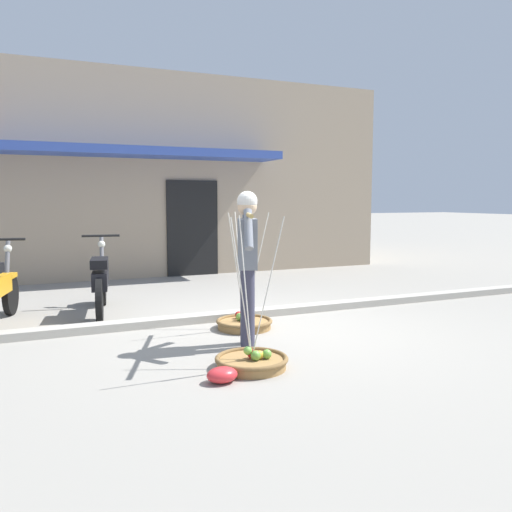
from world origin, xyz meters
TOP-DOWN VIEW (x-y plane):
  - ground_plane at (0.00, 0.00)m, footprint 90.00×90.00m
  - sidewalk_curb at (0.00, 0.70)m, footprint 20.00×0.24m
  - fruit_vendor at (-0.46, -0.61)m, footprint 0.57×1.49m
  - fruit_basket_left_side at (-0.20, 0.13)m, footprint 0.70×0.70m
  - fruit_basket_right_side at (-0.73, -1.35)m, footprint 0.70×0.70m
  - motorcycle_second_in_row at (-1.71, 1.75)m, footprint 0.54×1.81m
  - storefront_building at (-1.37, 7.39)m, footprint 13.00×6.00m
  - plastic_litter_bag at (-1.12, -1.60)m, footprint 0.28×0.22m

SIDE VIEW (x-z plane):
  - ground_plane at x=0.00m, z-range 0.00..0.00m
  - sidewalk_curb at x=0.00m, z-range 0.00..0.10m
  - plastic_litter_bag at x=-1.12m, z-range 0.00..0.14m
  - fruit_basket_left_side at x=-0.20m, z-range -0.65..0.80m
  - fruit_basket_right_side at x=-0.73m, z-range -0.65..0.80m
  - motorcycle_second_in_row at x=-1.71m, z-range -0.09..1.00m
  - fruit_vendor at x=-0.46m, z-range 0.13..1.82m
  - storefront_building at x=-1.37m, z-range 0.00..4.20m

